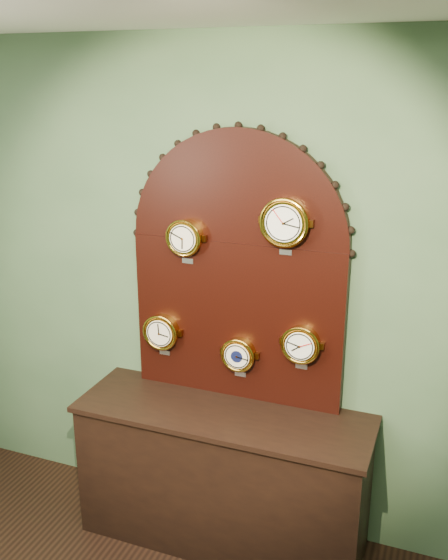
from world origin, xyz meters
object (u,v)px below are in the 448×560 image
at_px(tide_clock, 301,344).
at_px(shop_counter, 223,478).
at_px(arabic_clock, 285,222).
at_px(hygrometer, 162,332).
at_px(roman_clock, 185,238).
at_px(display_board, 237,261).
at_px(barometer, 239,354).

bearing_deg(tide_clock, shop_counter, -158.15).
xyz_separation_m(arabic_clock, hygrometer, (-0.71, 0.00, -0.70)).
xyz_separation_m(roman_clock, tide_clock, (0.66, -0.00, -0.52)).
bearing_deg(shop_counter, tide_clock, 21.85).
bearing_deg(roman_clock, hygrometer, -179.91).
relative_size(shop_counter, arabic_clock, 5.22).
relative_size(shop_counter, roman_clock, 6.24).
distance_m(roman_clock, tide_clock, 0.84).
bearing_deg(hygrometer, display_board, 8.64).
bearing_deg(tide_clock, arabic_clock, -179.41).
distance_m(display_board, roman_clock, 0.31).
relative_size(roman_clock, arabic_clock, 0.84).
xyz_separation_m(shop_counter, roman_clock, (-0.28, 0.15, 1.35)).
xyz_separation_m(display_board, arabic_clock, (0.28, -0.07, 0.25)).
relative_size(arabic_clock, barometer, 1.24).
relative_size(shop_counter, tide_clock, 6.09).
bearing_deg(roman_clock, arabic_clock, -0.13).
height_order(hygrometer, barometer, hygrometer).
bearing_deg(roman_clock, shop_counter, -29.02).
distance_m(hygrometer, barometer, 0.48).
bearing_deg(arabic_clock, shop_counter, -151.00).
height_order(display_board, hygrometer, display_board).
xyz_separation_m(display_board, hygrometer, (-0.44, -0.07, -0.45)).
relative_size(shop_counter, display_board, 1.05).
bearing_deg(shop_counter, barometer, 77.10).
bearing_deg(barometer, tide_clock, -0.04).
distance_m(arabic_clock, barometer, 0.80).
distance_m(shop_counter, display_board, 1.25).
height_order(shop_counter, hygrometer, hygrometer).
height_order(shop_counter, roman_clock, roman_clock).
bearing_deg(barometer, arabic_clock, -0.32).
bearing_deg(tide_clock, display_board, 170.21).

